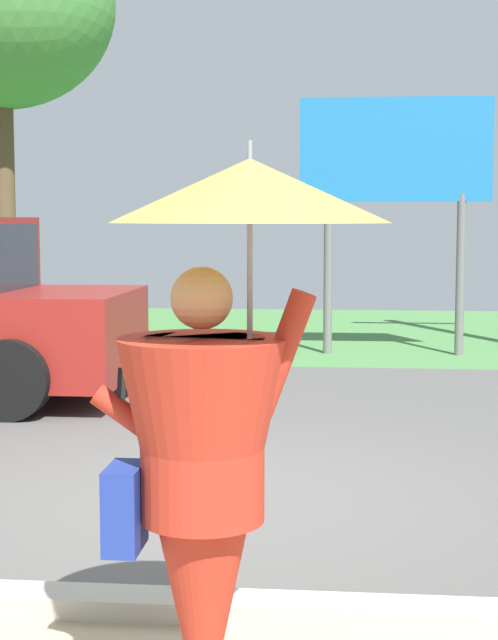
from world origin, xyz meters
name	(u,v)px	position (x,y,z in m)	size (l,w,h in m)	color
ground_plane	(245,418)	(0.00, 2.95, -0.05)	(40.00, 22.00, 0.20)	#565451
monk_pedestrian	(213,440)	(0.50, -3.06, 1.09)	(1.06, 0.97, 2.13)	#B22D1E
roadside_billboard	(395,168)	(1.61, 7.31, 2.55)	(2.60, 0.12, 3.50)	slate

